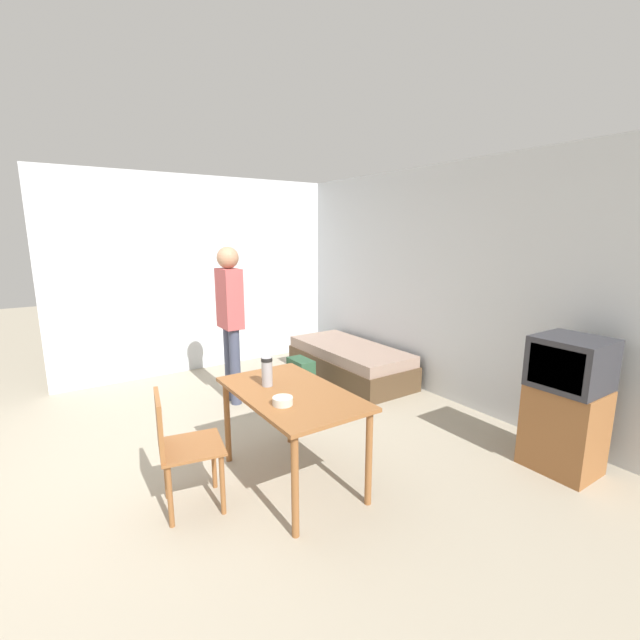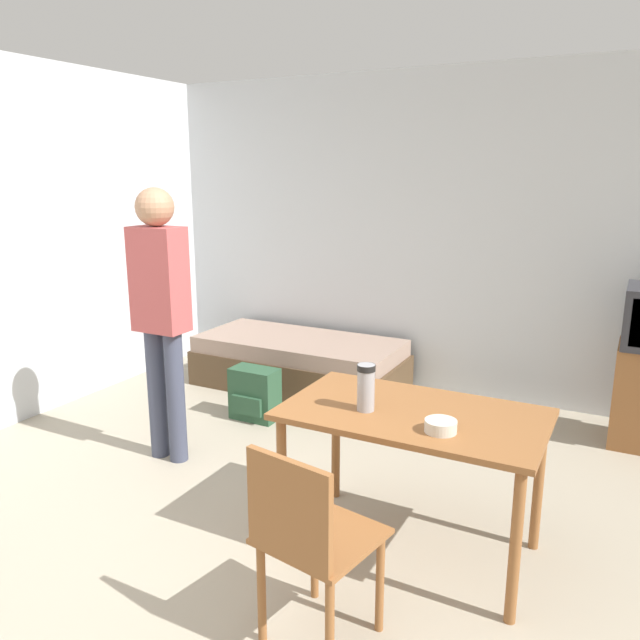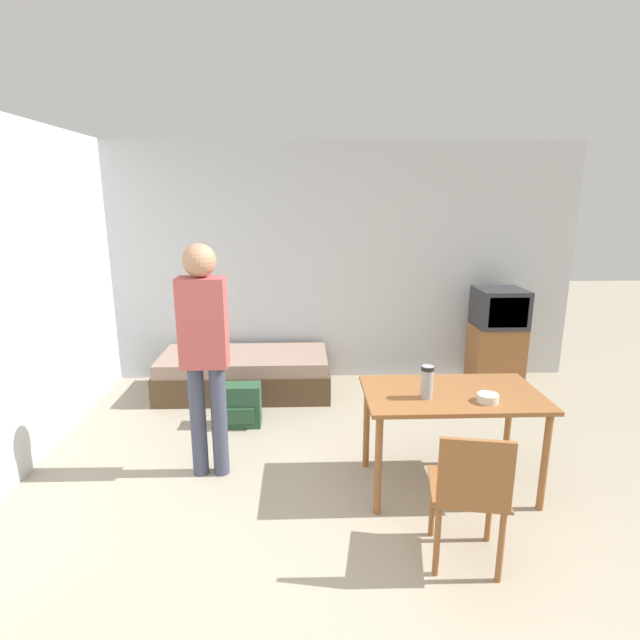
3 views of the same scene
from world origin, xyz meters
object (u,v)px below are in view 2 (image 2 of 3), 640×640
(wooden_chair, at_px, (308,537))
(mate_bowl, at_px, (441,426))
(person_standing, at_px, (161,304))
(thermos_flask, at_px, (366,385))
(backpack, at_px, (255,394))
(daybed, at_px, (300,363))
(dining_table, at_px, (413,429))

(wooden_chair, relative_size, mate_bowl, 6.04)
(person_standing, xyz_separation_m, mate_bowl, (1.97, -0.43, -0.28))
(thermos_flask, xyz_separation_m, backpack, (-1.43, 1.17, -0.68))
(mate_bowl, relative_size, backpack, 0.36)
(daybed, relative_size, wooden_chair, 2.10)
(backpack, bearing_deg, person_standing, -99.65)
(wooden_chair, bearing_deg, backpack, 128.32)
(thermos_flask, bearing_deg, daybed, 126.87)
(mate_bowl, bearing_deg, wooden_chair, -116.00)
(mate_bowl, xyz_separation_m, backpack, (-1.83, 1.26, -0.58))
(daybed, distance_m, person_standing, 1.84)
(dining_table, relative_size, backpack, 3.08)
(person_standing, bearing_deg, mate_bowl, -12.19)
(dining_table, distance_m, wooden_chair, 0.86)
(daybed, relative_size, dining_table, 1.47)
(daybed, xyz_separation_m, person_standing, (-0.09, -1.64, 0.84))
(daybed, xyz_separation_m, wooden_chair, (1.57, -2.72, 0.28))
(wooden_chair, bearing_deg, thermos_flask, 96.18)
(daybed, relative_size, backpack, 4.52)
(wooden_chair, bearing_deg, mate_bowl, 64.00)
(wooden_chair, distance_m, person_standing, 2.05)
(wooden_chair, xyz_separation_m, person_standing, (-1.65, 1.08, 0.55))
(dining_table, distance_m, backpack, 2.02)
(dining_table, relative_size, person_standing, 0.70)
(mate_bowl, bearing_deg, thermos_flask, 168.30)
(daybed, bearing_deg, thermos_flask, -53.13)
(dining_table, bearing_deg, thermos_flask, -155.97)
(dining_table, distance_m, mate_bowl, 0.29)
(wooden_chair, relative_size, backpack, 2.15)
(dining_table, relative_size, wooden_chair, 1.43)
(person_standing, bearing_deg, daybed, 86.91)
(daybed, xyz_separation_m, dining_table, (1.70, -1.89, 0.44))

